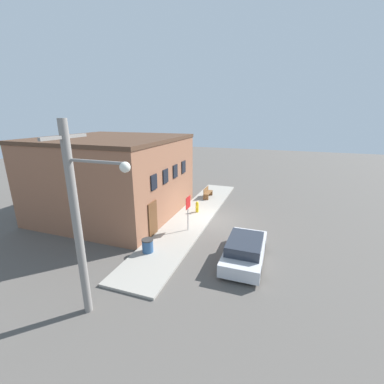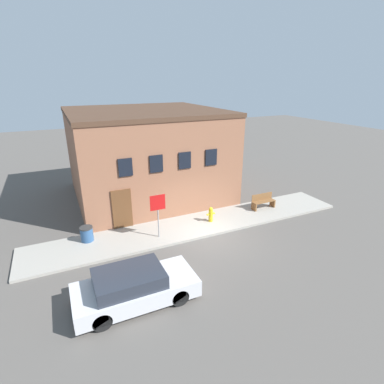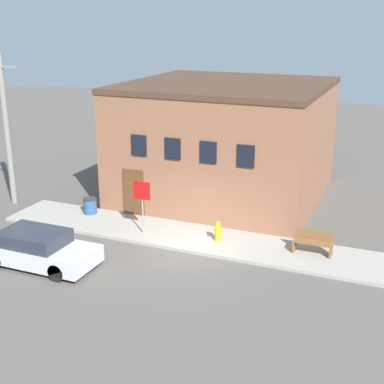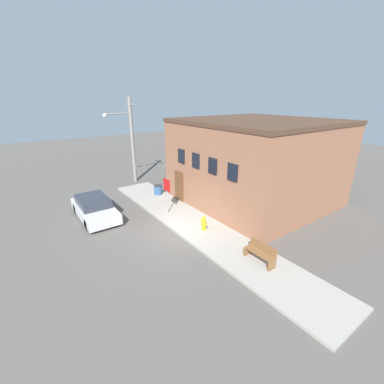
{
  "view_description": "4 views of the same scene",
  "coord_description": "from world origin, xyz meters",
  "px_view_note": "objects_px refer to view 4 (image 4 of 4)",
  "views": [
    {
      "loc": [
        -16.11,
        -4.25,
        7.09
      ],
      "look_at": [
        -0.27,
        1.33,
        2.0
      ],
      "focal_mm": 24.0,
      "sensor_mm": 36.0,
      "label": 1
    },
    {
      "loc": [
        -6.26,
        -11.54,
        7.4
      ],
      "look_at": [
        -0.27,
        1.33,
        2.0
      ],
      "focal_mm": 28.0,
      "sensor_mm": 36.0,
      "label": 2
    },
    {
      "loc": [
        7.44,
        -17.03,
        8.59
      ],
      "look_at": [
        -0.27,
        1.33,
        2.0
      ],
      "focal_mm": 50.0,
      "sensor_mm": 36.0,
      "label": 3
    },
    {
      "loc": [
        10.56,
        -6.43,
        6.91
      ],
      "look_at": [
        -0.27,
        1.33,
        2.0
      ],
      "focal_mm": 24.0,
      "sensor_mm": 36.0,
      "label": 4
    }
  ],
  "objects_px": {
    "bench": "(261,253)",
    "trash_bin": "(158,190)",
    "fire_hydrant": "(204,223)",
    "utility_pole": "(131,138)",
    "parked_car": "(94,208)",
    "stop_sign": "(167,189)"
  },
  "relations": [
    {
      "from": "bench",
      "to": "trash_bin",
      "type": "xyz_separation_m",
      "value": [
        -10.01,
        0.39,
        -0.06
      ]
    },
    {
      "from": "fire_hydrant",
      "to": "utility_pole",
      "type": "height_order",
      "value": "utility_pole"
    },
    {
      "from": "parked_car",
      "to": "utility_pole",
      "type": "bearing_deg",
      "value": 137.81
    },
    {
      "from": "fire_hydrant",
      "to": "stop_sign",
      "type": "height_order",
      "value": "stop_sign"
    },
    {
      "from": "stop_sign",
      "to": "parked_car",
      "type": "xyz_separation_m",
      "value": [
        -2.22,
        -3.83,
        -1.06
      ]
    },
    {
      "from": "trash_bin",
      "to": "parked_car",
      "type": "bearing_deg",
      "value": -78.35
    },
    {
      "from": "utility_pole",
      "to": "parked_car",
      "type": "relative_size",
      "value": 1.65
    },
    {
      "from": "stop_sign",
      "to": "parked_car",
      "type": "relative_size",
      "value": 0.52
    },
    {
      "from": "fire_hydrant",
      "to": "bench",
      "type": "height_order",
      "value": "bench"
    },
    {
      "from": "stop_sign",
      "to": "utility_pole",
      "type": "distance_m",
      "value": 7.97
    },
    {
      "from": "stop_sign",
      "to": "trash_bin",
      "type": "height_order",
      "value": "stop_sign"
    },
    {
      "from": "fire_hydrant",
      "to": "bench",
      "type": "bearing_deg",
      "value": 4.14
    },
    {
      "from": "bench",
      "to": "parked_car",
      "type": "bearing_deg",
      "value": -153.27
    },
    {
      "from": "fire_hydrant",
      "to": "bench",
      "type": "xyz_separation_m",
      "value": [
        3.68,
        0.27,
        0.01
      ]
    },
    {
      "from": "bench",
      "to": "utility_pole",
      "type": "bearing_deg",
      "value": 178.55
    },
    {
      "from": "utility_pole",
      "to": "parked_car",
      "type": "xyz_separation_m",
      "value": [
        5.4,
        -4.9,
        -3.14
      ]
    },
    {
      "from": "stop_sign",
      "to": "bench",
      "type": "relative_size",
      "value": 1.53
    },
    {
      "from": "trash_bin",
      "to": "parked_car",
      "type": "distance_m",
      "value": 5.03
    },
    {
      "from": "stop_sign",
      "to": "utility_pole",
      "type": "bearing_deg",
      "value": 172.06
    },
    {
      "from": "bench",
      "to": "stop_sign",
      "type": "bearing_deg",
      "value": -174.13
    },
    {
      "from": "fire_hydrant",
      "to": "utility_pole",
      "type": "distance_m",
      "value": 11.21
    },
    {
      "from": "fire_hydrant",
      "to": "parked_car",
      "type": "height_order",
      "value": "parked_car"
    }
  ]
}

